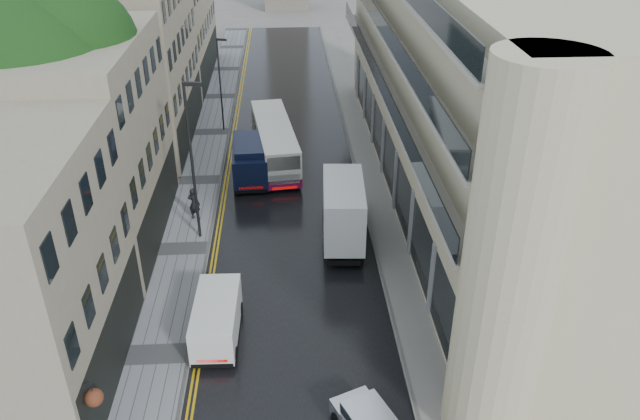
{
  "coord_description": "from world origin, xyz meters",
  "views": [
    {
      "loc": [
        -0.14,
        -9.67,
        18.66
      ],
      "look_at": [
        1.5,
        18.0,
        2.95
      ],
      "focal_mm": 35.0,
      "sensor_mm": 36.0,
      "label": 1
    }
  ],
  "objects_px": {
    "tree_near": "(36,128)",
    "lamp_post_far": "(220,86)",
    "tree_far": "(107,66)",
    "lamp_post_near": "(192,164)",
    "white_lorry": "(325,224)",
    "white_van": "(192,343)",
    "navy_van": "(234,171)",
    "cream_bus": "(264,161)",
    "pedestrian": "(194,204)"
  },
  "relations": [
    {
      "from": "navy_van",
      "to": "lamp_post_far",
      "type": "distance_m",
      "value": 10.63
    },
    {
      "from": "cream_bus",
      "to": "lamp_post_far",
      "type": "distance_m",
      "value": 9.63
    },
    {
      "from": "tree_near",
      "to": "tree_far",
      "type": "distance_m",
      "value": 13.02
    },
    {
      "from": "cream_bus",
      "to": "pedestrian",
      "type": "height_order",
      "value": "cream_bus"
    },
    {
      "from": "tree_near",
      "to": "cream_bus",
      "type": "xyz_separation_m",
      "value": [
        10.87,
        7.51,
        -5.55
      ]
    },
    {
      "from": "cream_bus",
      "to": "lamp_post_near",
      "type": "distance_m",
      "value": 8.51
    },
    {
      "from": "white_lorry",
      "to": "lamp_post_near",
      "type": "relative_size",
      "value": 0.8
    },
    {
      "from": "tree_near",
      "to": "white_van",
      "type": "distance_m",
      "value": 13.89
    },
    {
      "from": "white_van",
      "to": "pedestrian",
      "type": "bearing_deg",
      "value": 97.61
    },
    {
      "from": "lamp_post_near",
      "to": "white_van",
      "type": "bearing_deg",
      "value": -75.17
    },
    {
      "from": "white_van",
      "to": "lamp_post_far",
      "type": "bearing_deg",
      "value": 92.96
    },
    {
      "from": "tree_near",
      "to": "lamp_post_far",
      "type": "distance_m",
      "value": 18.21
    },
    {
      "from": "white_lorry",
      "to": "pedestrian",
      "type": "height_order",
      "value": "white_lorry"
    },
    {
      "from": "white_van",
      "to": "lamp_post_far",
      "type": "xyz_separation_m",
      "value": [
        -0.67,
        25.76,
        2.65
      ]
    },
    {
      "from": "tree_far",
      "to": "lamp_post_near",
      "type": "bearing_deg",
      "value": -60.59
    },
    {
      "from": "navy_van",
      "to": "white_lorry",
      "type": "bearing_deg",
      "value": -58.13
    },
    {
      "from": "tree_near",
      "to": "navy_van",
      "type": "height_order",
      "value": "tree_near"
    },
    {
      "from": "white_lorry",
      "to": "lamp_post_far",
      "type": "bearing_deg",
      "value": 113.94
    },
    {
      "from": "white_lorry",
      "to": "white_van",
      "type": "bearing_deg",
      "value": -124.61
    },
    {
      "from": "white_lorry",
      "to": "lamp_post_far",
      "type": "xyz_separation_m",
      "value": [
        -6.76,
        17.92,
        1.77
      ]
    },
    {
      "from": "tree_far",
      "to": "lamp_post_near",
      "type": "xyz_separation_m",
      "value": [
        7.09,
        -12.57,
        -1.66
      ]
    },
    {
      "from": "white_lorry",
      "to": "cream_bus",
      "type": "bearing_deg",
      "value": 113.7
    },
    {
      "from": "cream_bus",
      "to": "pedestrian",
      "type": "distance_m",
      "value": 6.47
    },
    {
      "from": "lamp_post_far",
      "to": "tree_far",
      "type": "bearing_deg",
      "value": -139.01
    },
    {
      "from": "white_lorry",
      "to": "white_van",
      "type": "xyz_separation_m",
      "value": [
        -6.09,
        -7.84,
        -0.88
      ]
    },
    {
      "from": "white_van",
      "to": "navy_van",
      "type": "relative_size",
      "value": 0.79
    },
    {
      "from": "tree_near",
      "to": "navy_van",
      "type": "bearing_deg",
      "value": 33.42
    },
    {
      "from": "lamp_post_near",
      "to": "lamp_post_far",
      "type": "xyz_separation_m",
      "value": [
        0.14,
        15.82,
        -0.92
      ]
    },
    {
      "from": "white_lorry",
      "to": "pedestrian",
      "type": "xyz_separation_m",
      "value": [
        -7.37,
        4.06,
        -0.75
      ]
    },
    {
      "from": "lamp_post_far",
      "to": "pedestrian",
      "type": "bearing_deg",
      "value": -75.73
    },
    {
      "from": "white_van",
      "to": "lamp_post_far",
      "type": "height_order",
      "value": "lamp_post_far"
    },
    {
      "from": "navy_van",
      "to": "pedestrian",
      "type": "bearing_deg",
      "value": -123.35
    },
    {
      "from": "cream_bus",
      "to": "pedestrian",
      "type": "bearing_deg",
      "value": -134.75
    },
    {
      "from": "lamp_post_near",
      "to": "lamp_post_far",
      "type": "relative_size",
      "value": 1.26
    },
    {
      "from": "tree_far",
      "to": "lamp_post_far",
      "type": "height_order",
      "value": "tree_far"
    },
    {
      "from": "white_van",
      "to": "navy_van",
      "type": "xyz_separation_m",
      "value": [
        0.84,
        15.47,
        0.41
      ]
    },
    {
      "from": "tree_near",
      "to": "tree_far",
      "type": "bearing_deg",
      "value": 88.68
    },
    {
      "from": "navy_van",
      "to": "cream_bus",
      "type": "bearing_deg",
      "value": 37.4
    },
    {
      "from": "navy_van",
      "to": "lamp_post_far",
      "type": "relative_size",
      "value": 0.77
    },
    {
      "from": "lamp_post_near",
      "to": "lamp_post_far",
      "type": "bearing_deg",
      "value": 99.64
    },
    {
      "from": "tree_far",
      "to": "cream_bus",
      "type": "xyz_separation_m",
      "value": [
        10.57,
        -5.49,
        -4.84
      ]
    },
    {
      "from": "tree_near",
      "to": "lamp_post_far",
      "type": "height_order",
      "value": "tree_near"
    },
    {
      "from": "tree_far",
      "to": "white_van",
      "type": "height_order",
      "value": "tree_far"
    },
    {
      "from": "tree_near",
      "to": "white_van",
      "type": "relative_size",
      "value": 3.21
    },
    {
      "from": "cream_bus",
      "to": "lamp_post_far",
      "type": "xyz_separation_m",
      "value": [
        -3.34,
        8.74,
        2.25
      ]
    },
    {
      "from": "tree_near",
      "to": "cream_bus",
      "type": "distance_m",
      "value": 14.33
    },
    {
      "from": "tree_near",
      "to": "lamp_post_near",
      "type": "bearing_deg",
      "value": 3.31
    },
    {
      "from": "white_lorry",
      "to": "lamp_post_near",
      "type": "distance_m",
      "value": 7.7
    },
    {
      "from": "tree_near",
      "to": "white_lorry",
      "type": "xyz_separation_m",
      "value": [
        14.29,
        -1.67,
        -5.07
      ]
    },
    {
      "from": "white_van",
      "to": "lamp_post_near",
      "type": "height_order",
      "value": "lamp_post_near"
    }
  ]
}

